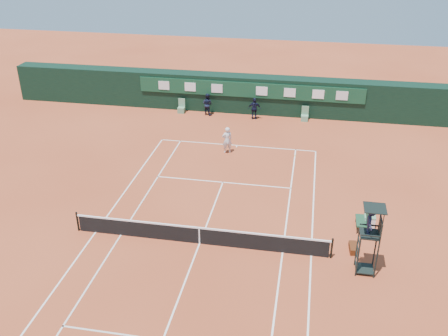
% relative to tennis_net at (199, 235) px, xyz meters
% --- Properties ---
extents(ground, '(90.00, 90.00, 0.00)m').
position_rel_tennis_net_xyz_m(ground, '(0.00, 0.00, -0.51)').
color(ground, '#B44C2A').
rests_on(ground, ground).
extents(court_lines, '(11.05, 23.85, 0.01)m').
position_rel_tennis_net_xyz_m(court_lines, '(0.00, 0.00, -0.50)').
color(court_lines, silver).
rests_on(court_lines, ground).
extents(tennis_net, '(12.90, 0.10, 1.10)m').
position_rel_tennis_net_xyz_m(tennis_net, '(0.00, 0.00, 0.00)').
color(tennis_net, black).
rests_on(tennis_net, ground).
extents(back_wall, '(40.00, 1.65, 3.00)m').
position_rel_tennis_net_xyz_m(back_wall, '(0.00, 18.74, 1.00)').
color(back_wall, black).
rests_on(back_wall, ground).
extents(linesman_chair_left, '(0.55, 0.50, 1.15)m').
position_rel_tennis_net_xyz_m(linesman_chair_left, '(-5.50, 17.48, -0.19)').
color(linesman_chair_left, '#5C8D65').
rests_on(linesman_chair_left, ground).
extents(linesman_chair_right, '(0.55, 0.50, 1.15)m').
position_rel_tennis_net_xyz_m(linesman_chair_right, '(4.50, 17.48, -0.19)').
color(linesman_chair_right, '#639873').
rests_on(linesman_chair_right, ground).
extents(umpire_chair, '(0.96, 0.95, 3.42)m').
position_rel_tennis_net_xyz_m(umpire_chair, '(7.88, -0.74, 1.95)').
color(umpire_chair, black).
rests_on(umpire_chair, ground).
extents(player_bench, '(0.56, 1.20, 1.10)m').
position_rel_tennis_net_xyz_m(player_bench, '(8.06, 2.83, 0.09)').
color(player_bench, '#1A4129').
rests_on(player_bench, ground).
extents(tennis_bag, '(0.43, 0.87, 0.32)m').
position_rel_tennis_net_xyz_m(tennis_bag, '(7.48, 0.75, -0.35)').
color(tennis_bag, black).
rests_on(tennis_bag, ground).
extents(cooler, '(0.57, 0.57, 0.65)m').
position_rel_tennis_net_xyz_m(cooler, '(8.38, 3.09, -0.18)').
color(cooler, white).
rests_on(cooler, ground).
extents(tennis_ball, '(0.07, 0.07, 0.07)m').
position_rel_tennis_net_xyz_m(tennis_ball, '(4.11, 10.85, -0.47)').
color(tennis_ball, yellow).
rests_on(tennis_ball, ground).
extents(player, '(0.81, 0.70, 1.87)m').
position_rel_tennis_net_xyz_m(player, '(-0.49, 10.62, 0.42)').
color(player, silver).
rests_on(player, ground).
extents(ball_kid_left, '(1.06, 0.95, 1.78)m').
position_rel_tennis_net_xyz_m(ball_kid_left, '(-3.30, 17.42, 0.38)').
color(ball_kid_left, black).
rests_on(ball_kid_left, ground).
extents(ball_kid_right, '(1.07, 0.57, 1.74)m').
position_rel_tennis_net_xyz_m(ball_kid_right, '(0.55, 17.12, 0.36)').
color(ball_kid_right, black).
rests_on(ball_kid_right, ground).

